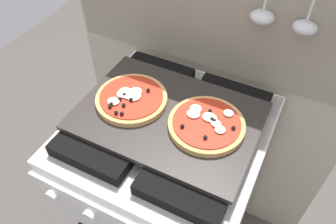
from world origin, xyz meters
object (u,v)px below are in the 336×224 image
Objects in this scene: stove at (168,194)px; pizza_left at (131,99)px; baking_tray at (168,116)px; pizza_right at (207,124)px.

stove is 0.50m from pizza_left.
pizza_left is at bearing -178.93° from baking_tray.
pizza_left and pizza_right have the same top height.
pizza_right reaches higher than stove.
pizza_right reaches higher than baking_tray.
stove is 4.04× the size of pizza_left.
baking_tray is (0.00, 0.00, 0.46)m from stove.
pizza_left reaches higher than baking_tray.
baking_tray is 0.13m from pizza_left.
baking_tray is 2.42× the size of pizza_left.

